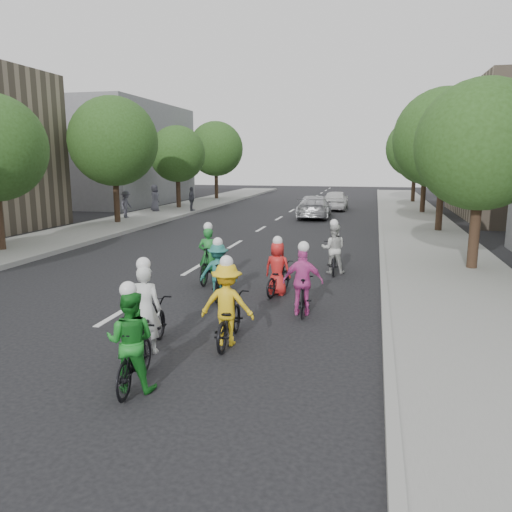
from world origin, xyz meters
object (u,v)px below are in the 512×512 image
(cyclist_2, at_px, (228,312))
(spectator_0, at_px, (126,204))
(cyclist_6, at_px, (333,254))
(follow_car_lead, at_px, (314,207))
(cyclist_4, at_px, (278,274))
(spectator_1, at_px, (192,199))
(cyclist_1, at_px, (133,348))
(follow_car_trail, at_px, (336,200))
(cyclist_0, at_px, (148,321))
(cyclist_3, at_px, (303,288))
(cyclist_7, at_px, (219,275))
(cyclist_5, at_px, (209,261))
(spectator_2, at_px, (155,198))

(cyclist_2, bearing_deg, spectator_0, -60.45)
(cyclist_6, distance_m, follow_car_lead, 15.41)
(cyclist_4, bearing_deg, follow_car_lead, -76.38)
(spectator_0, distance_m, spectator_1, 5.22)
(spectator_0, bearing_deg, cyclist_2, -145.50)
(cyclist_1, distance_m, follow_car_trail, 29.70)
(spectator_0, height_order, spectator_1, spectator_1)
(cyclist_1, xyz_separation_m, cyclist_4, (1.13, 6.04, -0.11))
(follow_car_trail, height_order, spectator_1, spectator_1)
(cyclist_2, xyz_separation_m, follow_car_trail, (-0.06, 27.48, 0.07))
(cyclist_0, bearing_deg, cyclist_3, -136.64)
(cyclist_7, relative_size, follow_car_trail, 0.39)
(cyclist_3, height_order, cyclist_4, cyclist_3)
(follow_car_trail, bearing_deg, cyclist_7, 87.12)
(cyclist_2, height_order, cyclist_7, cyclist_2)
(cyclist_5, bearing_deg, cyclist_3, 141.56)
(cyclist_0, height_order, cyclist_7, cyclist_0)
(spectator_0, distance_m, spectator_2, 4.02)
(spectator_0, bearing_deg, cyclist_0, -149.52)
(spectator_2, bearing_deg, cyclist_4, -148.65)
(spectator_1, height_order, spectator_2, spectator_2)
(cyclist_1, distance_m, follow_car_lead, 24.19)
(cyclist_0, relative_size, follow_car_trail, 0.44)
(cyclist_4, distance_m, follow_car_trail, 23.65)
(cyclist_3, relative_size, follow_car_lead, 0.36)
(cyclist_5, relative_size, spectator_1, 1.10)
(cyclist_1, xyz_separation_m, cyclist_3, (2.03, 4.42, -0.02))
(follow_car_trail, bearing_deg, cyclist_5, 84.99)
(cyclist_0, height_order, cyclist_4, cyclist_0)
(cyclist_2, relative_size, cyclist_6, 1.00)
(spectator_2, bearing_deg, spectator_1, -77.02)
(spectator_0, bearing_deg, cyclist_3, -139.46)
(cyclist_7, bearing_deg, spectator_0, -64.33)
(cyclist_6, height_order, follow_car_lead, cyclist_6)
(cyclist_5, bearing_deg, spectator_1, -68.53)
(cyclist_6, relative_size, follow_car_lead, 0.38)
(cyclist_3, height_order, follow_car_trail, cyclist_3)
(cyclist_2, relative_size, spectator_0, 1.15)
(spectator_0, xyz_separation_m, spectator_1, (2.39, 4.64, 0.01))
(cyclist_7, xyz_separation_m, follow_car_trail, (1.08, 24.45, 0.09))
(cyclist_3, height_order, spectator_2, spectator_2)
(cyclist_0, height_order, spectator_0, cyclist_0)
(follow_car_trail, distance_m, spectator_0, 14.87)
(cyclist_6, xyz_separation_m, spectator_0, (-13.19, 11.49, 0.34))
(cyclist_2, relative_size, spectator_1, 1.13)
(follow_car_lead, bearing_deg, cyclist_5, 84.52)
(spectator_1, bearing_deg, follow_car_lead, -98.46)
(spectator_0, bearing_deg, cyclist_6, -129.28)
(cyclist_1, relative_size, cyclist_4, 1.03)
(cyclist_6, height_order, spectator_2, spectator_2)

